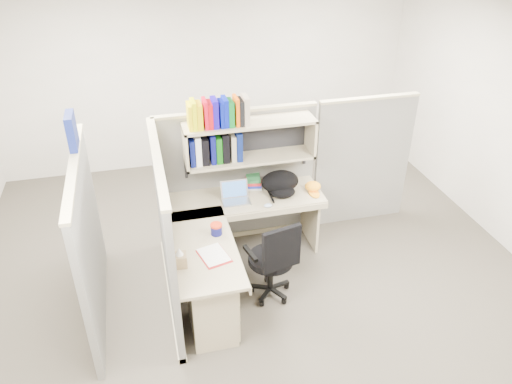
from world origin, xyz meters
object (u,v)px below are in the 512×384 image
object	(u,v)px
desk	(223,273)
backpack	(281,184)
snack_canister	(216,229)
laptop	(236,193)
task_chair	(273,271)

from	to	relation	value
desk	backpack	size ratio (longest dim) A/B	4.14
desk	backpack	bearing A→B (deg)	45.18
snack_canister	backpack	bearing A→B (deg)	34.84
desk	laptop	bearing A→B (deg)	68.76
backpack	laptop	bearing A→B (deg)	-157.30
desk	backpack	world-z (taller)	backpack
desk	task_chair	world-z (taller)	task_chair
backpack	task_chair	world-z (taller)	backpack
task_chair	desk	bearing A→B (deg)	-176.74
desk	snack_canister	distance (m)	0.43
laptop	task_chair	bearing A→B (deg)	-73.68
backpack	task_chair	size ratio (longest dim) A/B	0.44
desk	laptop	world-z (taller)	laptop
backpack	snack_canister	bearing A→B (deg)	-127.23
backpack	snack_canister	size ratio (longest dim) A/B	3.61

